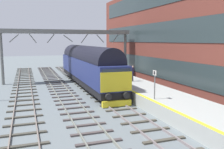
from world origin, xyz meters
The scene contains 10 objects.
ground_plane centered at (0.00, 0.00, 0.00)m, with size 140.00×140.00×0.00m, color slate.
track_main centered at (0.00, 0.00, 0.06)m, with size 2.50×60.00×0.15m.
track_adjacent_west centered at (-3.34, 0.00, 0.06)m, with size 2.50×60.00×0.15m.
track_adjacent_far_west centered at (-7.01, 0.00, 0.06)m, with size 2.50×60.00×0.15m.
station_platform centered at (3.60, 0.00, 0.50)m, with size 4.00×44.00×1.01m.
station_building centered at (9.93, 2.36, 5.99)m, with size 4.94×42.12×11.97m.
diesel_locomotive centered at (0.00, 7.76, 2.49)m, with size 2.74×19.89×4.68m.
platform_number_sign centered at (2.08, -4.37, 2.40)m, with size 0.10×0.44×2.12m.
waiting_passenger centered at (3.88, 3.53, 1.99)m, with size 0.41×0.50×1.64m.
overhead_footbridge centered at (-1.45, 11.96, 6.09)m, with size 16.31×2.00×6.64m.
Camera 1 is at (-6.74, -20.00, 5.27)m, focal length 39.44 mm.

